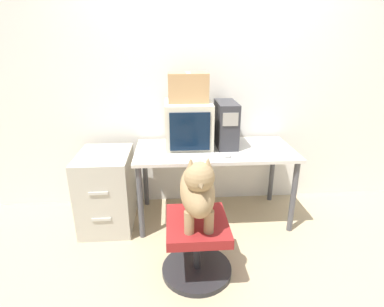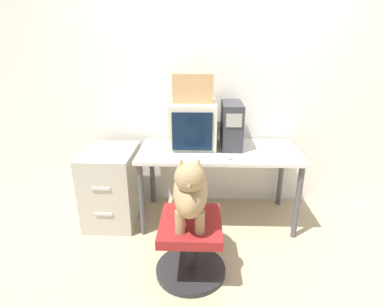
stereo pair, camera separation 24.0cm
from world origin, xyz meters
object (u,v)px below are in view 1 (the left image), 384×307
Objects in this scene: crt_monitor at (188,125)px; keyboard at (195,157)px; pc_tower at (226,124)px; cardboard_box at (188,87)px; dog at (198,189)px; filing_cabinet at (107,190)px; office_chair at (197,244)px.

keyboard is (0.04, -0.32, -0.20)m from crt_monitor.
pc_tower is 0.49m from cardboard_box.
crt_monitor is 1.13× the size of pc_tower.
pc_tower reaches higher than dog.
crt_monitor is at bearing -90.00° from cardboard_box.
cardboard_box is (-0.04, 0.32, 0.54)m from keyboard.
dog is 1.13m from filing_cabinet.
filing_cabinet is 2.02× the size of cardboard_box.
crt_monitor reaches higher than pc_tower.
crt_monitor is at bearing 8.99° from filing_cabinet.
office_chair is 1.50× the size of cardboard_box.
pc_tower is 1.27m from filing_cabinet.
keyboard reaches higher than filing_cabinet.
crt_monitor is 0.82× the size of dog.
cardboard_box reaches higher than office_chair.
dog is at bearing -89.38° from cardboard_box.
crt_monitor is 0.66× the size of filing_cabinet.
crt_monitor is at bearing 96.53° from keyboard.
dog is 1.02m from cardboard_box.
cardboard_box reaches higher than filing_cabinet.
keyboard is at bearing 87.08° from dog.
keyboard is 0.83× the size of office_chair.
keyboard is 0.91m from filing_cabinet.
office_chair is 0.92× the size of dog.
pc_tower is (0.35, 0.03, -0.00)m from crt_monitor.
office_chair is 0.47m from dog.
keyboard is 0.62× the size of filing_cabinet.
filing_cabinet reaches higher than office_chair.
keyboard is 1.25× the size of cardboard_box.
cardboard_box is at bearing -176.45° from pc_tower.
filing_cabinet is at bearing 137.20° from office_chair.
keyboard is at bearing -132.49° from pc_tower.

